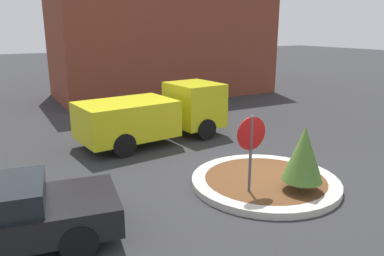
# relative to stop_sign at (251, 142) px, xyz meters

# --- Properties ---
(ground_plane) EXTENTS (120.00, 120.00, 0.00)m
(ground_plane) POSITION_rel_stop_sign_xyz_m (0.87, 0.43, -1.45)
(ground_plane) COLOR #2D2D30
(traffic_island) EXTENTS (3.95, 3.95, 0.18)m
(traffic_island) POSITION_rel_stop_sign_xyz_m (0.87, 0.43, -1.36)
(traffic_island) COLOR #BCB7AD
(traffic_island) RESTS_ON ground_plane
(stop_sign) EXTENTS (0.82, 0.07, 2.09)m
(stop_sign) POSITION_rel_stop_sign_xyz_m (0.00, 0.00, 0.00)
(stop_sign) COLOR #4C4C51
(stop_sign) RESTS_ON ground_plane
(island_shrub) EXTENTS (1.00, 1.00, 1.64)m
(island_shrub) POSITION_rel_stop_sign_xyz_m (1.16, -0.59, -0.31)
(island_shrub) COLOR brown
(island_shrub) RESTS_ON traffic_island
(utility_truck) EXTENTS (5.64, 2.71, 2.02)m
(utility_truck) POSITION_rel_stop_sign_xyz_m (-0.08, 5.58, -0.41)
(utility_truck) COLOR gold
(utility_truck) RESTS_ON ground_plane
(storefront_building) EXTENTS (13.02, 6.07, 7.17)m
(storefront_building) POSITION_rel_stop_sign_xyz_m (4.54, 14.82, 2.14)
(storefront_building) COLOR brown
(storefront_building) RESTS_ON ground_plane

